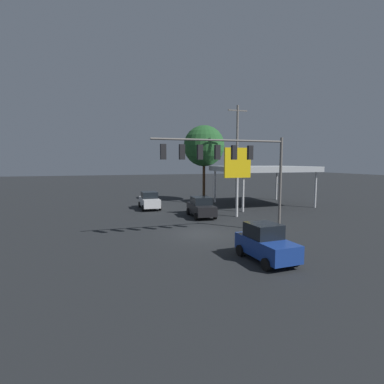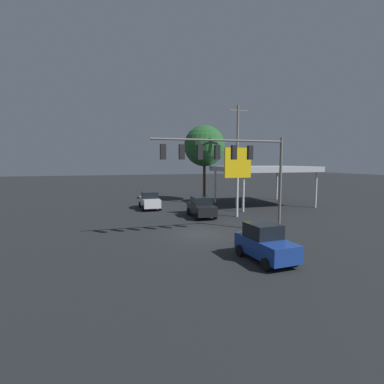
# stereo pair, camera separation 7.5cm
# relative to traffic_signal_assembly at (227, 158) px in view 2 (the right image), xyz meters

# --- Properties ---
(ground_plane) EXTENTS (200.00, 200.00, 0.00)m
(ground_plane) POSITION_rel_traffic_signal_assembly_xyz_m (1.54, -1.23, -5.51)
(ground_plane) COLOR black
(traffic_signal_assembly) EXTENTS (9.80, 0.43, 7.04)m
(traffic_signal_assembly) POSITION_rel_traffic_signal_assembly_xyz_m (0.00, 0.00, 0.00)
(traffic_signal_assembly) COLOR slate
(traffic_signal_assembly) RESTS_ON ground
(utility_pole) EXTENTS (2.40, 0.26, 11.78)m
(utility_pole) POSITION_rel_traffic_signal_assembly_xyz_m (-7.22, -12.98, 0.68)
(utility_pole) COLOR slate
(utility_pole) RESTS_ON ground
(gas_station_canopy) EXTENTS (10.44, 9.01, 4.71)m
(gas_station_canopy) POSITION_rel_traffic_signal_assembly_xyz_m (-10.59, -12.84, -1.13)
(gas_station_canopy) COLOR #B2B7BC
(gas_station_canopy) RESTS_ON ground
(price_sign) EXTENTS (2.69, 0.27, 6.59)m
(price_sign) POSITION_rel_traffic_signal_assembly_xyz_m (-4.07, -6.56, -0.65)
(price_sign) COLOR silver
(price_sign) RESTS_ON ground
(hatchback_crossing) EXTENTS (2.13, 3.89, 1.97)m
(hatchback_crossing) POSITION_rel_traffic_signal_assembly_xyz_m (0.22, 5.47, -4.56)
(hatchback_crossing) COLOR navy
(hatchback_crossing) RESTS_ON ground
(sedan_far) EXTENTS (2.12, 4.43, 1.93)m
(sedan_far) POSITION_rel_traffic_signal_assembly_xyz_m (3.08, -13.92, -4.56)
(sedan_far) COLOR silver
(sedan_far) RESTS_ON ground
(sedan_waiting) EXTENTS (2.27, 4.50, 1.93)m
(sedan_waiting) POSITION_rel_traffic_signal_assembly_xyz_m (-0.77, -7.52, -4.56)
(sedan_waiting) COLOR black
(sedan_waiting) RESTS_ON ground
(street_tree) EXTENTS (5.36, 5.36, 10.01)m
(street_tree) POSITION_rel_traffic_signal_assembly_xyz_m (-4.97, -18.13, 1.80)
(street_tree) COLOR #4C331E
(street_tree) RESTS_ON ground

